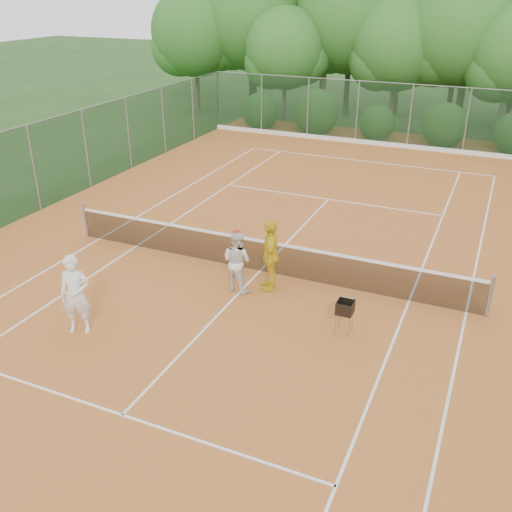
{
  "coord_description": "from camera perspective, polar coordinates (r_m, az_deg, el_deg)",
  "views": [
    {
      "loc": [
        5.61,
        -12.95,
        7.26
      ],
      "look_at": [
        0.42,
        -1.2,
        1.1
      ],
      "focal_mm": 40.0,
      "sensor_mm": 36.0,
      "label": 1
    }
  ],
  "objects": [
    {
      "name": "stray_ball_b",
      "position": [
        23.98,
        15.39,
        7.21
      ],
      "size": [
        0.07,
        0.07,
        0.07
      ],
      "primitive_type": "sphere",
      "color": "yellow",
      "rests_on": "clay_court"
    },
    {
      "name": "court_markings",
      "position": [
        15.86,
        0.37,
        -1.53
      ],
      "size": [
        11.03,
        23.83,
        0.01
      ],
      "color": "white",
      "rests_on": "clay_court"
    },
    {
      "name": "stray_ball_a",
      "position": [
        25.3,
        2.83,
        9.04
      ],
      "size": [
        0.07,
        0.07,
        0.07
      ],
      "primitive_type": "sphere",
      "color": "yellow",
      "rests_on": "clay_court"
    },
    {
      "name": "ball_hopper",
      "position": [
        13.02,
        8.91,
        -5.15
      ],
      "size": [
        0.36,
        0.36,
        0.82
      ],
      "rotation": [
        0.0,
        0.0,
        -0.05
      ],
      "color": "gray",
      "rests_on": "clay_court"
    },
    {
      "name": "stray_ball_c",
      "position": [
        25.74,
        16.47,
        8.31
      ],
      "size": [
        0.07,
        0.07,
        0.07
      ],
      "primitive_type": "sphere",
      "color": "#AFCB2F",
      "rests_on": "clay_court"
    },
    {
      "name": "player_center_grp",
      "position": [
        14.58,
        -1.92,
        -0.47
      ],
      "size": [
        0.92,
        0.78,
        1.68
      ],
      "color": "silver",
      "rests_on": "clay_court"
    },
    {
      "name": "player_yellow",
      "position": [
        14.58,
        1.46,
        0.09
      ],
      "size": [
        0.79,
        1.21,
        1.92
      ],
      "primitive_type": "imported",
      "rotation": [
        0.0,
        0.0,
        -1.26
      ],
      "color": "gold",
      "rests_on": "clay_court"
    },
    {
      "name": "tropical_treeline",
      "position": [
        33.5,
        17.83,
        20.84
      ],
      "size": [
        32.1,
        8.49,
        15.03
      ],
      "color": "brown",
      "rests_on": "ground"
    },
    {
      "name": "fence_back",
      "position": [
        29.08,
        12.61,
        13.65
      ],
      "size": [
        18.07,
        0.07,
        3.0
      ],
      "color": "#19381E",
      "rests_on": "clay_court"
    },
    {
      "name": "clay_court",
      "position": [
        15.87,
        0.37,
        -1.57
      ],
      "size": [
        18.0,
        36.0,
        0.02
      ],
      "primitive_type": "cube",
      "color": "#B6662A",
      "rests_on": "ground"
    },
    {
      "name": "player_white",
      "position": [
        13.4,
        -17.6,
        -3.71
      ],
      "size": [
        0.82,
        0.7,
        1.89
      ],
      "primitive_type": "imported",
      "rotation": [
        0.0,
        0.0,
        0.42
      ],
      "color": "silver",
      "rests_on": "clay_court"
    },
    {
      "name": "tennis_net",
      "position": [
        15.64,
        0.37,
        0.13
      ],
      "size": [
        11.97,
        0.1,
        1.1
      ],
      "color": "gray",
      "rests_on": "clay_court"
    },
    {
      "name": "ground",
      "position": [
        15.87,
        0.37,
        -1.6
      ],
      "size": [
        120.0,
        120.0,
        0.0
      ],
      "primitive_type": "plane",
      "color": "#224117",
      "rests_on": "ground"
    }
  ]
}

